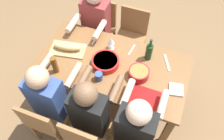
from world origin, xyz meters
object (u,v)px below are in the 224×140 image
Objects in this scene: chair_near_right at (101,26)px; chair_far_center at (86,135)px; cutting_board at (68,50)px; dining_table at (112,69)px; diner_far_center at (91,110)px; serving_bowl_pasta at (105,62)px; wine_bottle at (149,52)px; diner_far_left at (136,126)px; diner_far_right at (50,96)px; chair_far_right at (46,120)px; napkin_stack at (176,90)px; chair_near_center at (131,34)px; beer_bottle at (55,65)px; wine_glass at (111,41)px; cup_far_center at (99,76)px; serving_bowl_fruit at (139,73)px; bread_loaf at (67,46)px; diner_near_right at (95,23)px.

chair_far_center is (-0.46, 1.50, 0.00)m from chair_near_right.
chair_far_center reaches higher than cutting_board.
dining_table is 0.90m from chair_near_right.
serving_bowl_pasta is at bearing -83.01° from diner_far_center.
serving_bowl_pasta is 0.48m from cutting_board.
wine_bottle is at bearing 146.53° from chair_near_right.
diner_far_left is (-0.46, 0.57, 0.05)m from dining_table.
diner_far_left reaches higher than wine_bottle.
diner_far_left is 0.76m from serving_bowl_pasta.
dining_table is at bearing -128.76° from diner_far_right.
diner_far_left is at bearing 128.76° from dining_table.
chair_far_center is 2.12× the size of cutting_board.
chair_far_right is at bearing 90.00° from chair_near_right.
dining_table is at bearing -6.27° from napkin_stack.
diner_far_center is at bearing 90.00° from chair_near_center.
wine_bottle reaches higher than chair_near_right.
chair_near_right and chair_far_center have the same top height.
beer_bottle reaches higher than chair_near_right.
wine_glass is at bearing -67.12° from dining_table.
cutting_board is 0.51m from wine_glass.
diner_far_left is 1.16m from cutting_board.
napkin_stack is at bearing -169.11° from cup_far_center.
chair_near_right is at bearing -58.75° from dining_table.
wine_glass is 0.45m from cup_far_center.
chair_far_right is at bearing 42.36° from serving_bowl_fruit.
diner_far_left is 7.23× the size of wine_glass.
wine_bottle is 0.43m from wine_glass.
diner_far_center reaches higher than wine_glass.
cutting_board is (0.09, -0.76, 0.27)m from chair_far_right.
diner_far_center reaches higher than chair_far_right.
diner_far_left is at bearing 146.57° from cup_far_center.
diner_far_left is at bearing 180.00° from diner_far_center.
chair_far_center is 2.66× the size of bread_loaf.
chair_far_right is 3.96× the size of serving_bowl_fruit.
chair_near_right is at bearing -67.92° from cup_far_center.
serving_bowl_fruit is (-0.77, 0.62, 0.10)m from diner_near_right.
dining_table is 5.58× the size of serving_bowl_pasta.
dining_table is 0.31m from wine_glass.
serving_bowl_pasta is (-0.39, -0.73, 0.30)m from chair_far_right.
cutting_board is at bearing -85.98° from beer_bottle.
chair_far_center is 0.97m from cutting_board.
beer_bottle is (-0.02, 0.31, 0.10)m from cutting_board.
serving_bowl_fruit is 0.54× the size of cutting_board.
serving_bowl_fruit reaches higher than cutting_board.
diner_far_left is at bearing 98.20° from wine_bottle.
wine_bottle is 0.61m from cup_far_center.
napkin_stack is (-0.72, -0.49, 0.05)m from diner_far_center.
diner_near_right reaches higher than serving_bowl_fruit.
diner_far_left is at bearing 149.94° from bread_loaf.
chair_far_right is 0.81m from cutting_board.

